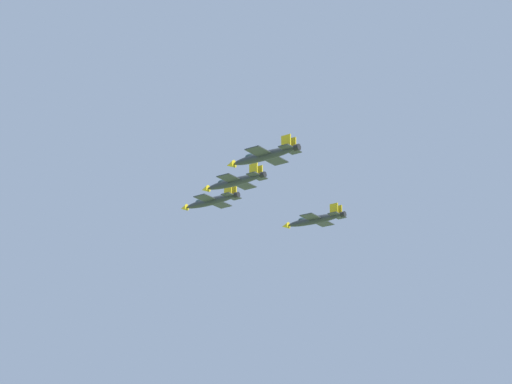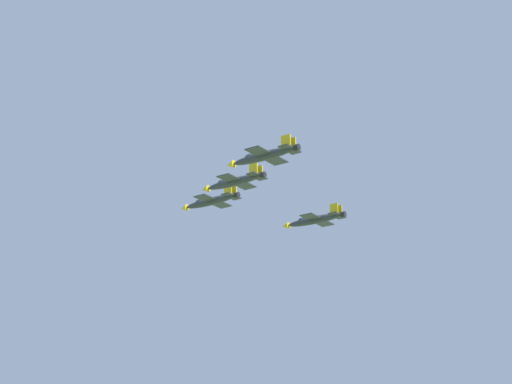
% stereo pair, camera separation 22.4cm
% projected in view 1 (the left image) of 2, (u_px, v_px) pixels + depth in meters
% --- Properties ---
extents(jet_lead, '(17.01, 11.37, 3.83)m').
position_uv_depth(jet_lead, '(210.00, 201.00, 247.23)').
color(jet_lead, '#2D3338').
extents(jet_left_wingman, '(16.26, 10.91, 3.68)m').
position_uv_depth(jet_left_wingman, '(234.00, 182.00, 222.47)').
color(jet_left_wingman, '#2D3338').
extents(jet_right_wingman, '(16.75, 11.29, 3.82)m').
position_uv_depth(jet_right_wingman, '(314.00, 220.00, 247.99)').
color(jet_right_wingman, '#2D3338').
extents(jet_left_outer, '(16.17, 10.86, 3.67)m').
position_uv_depth(jet_left_outer, '(264.00, 156.00, 197.83)').
color(jet_left_outer, '#2D3338').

